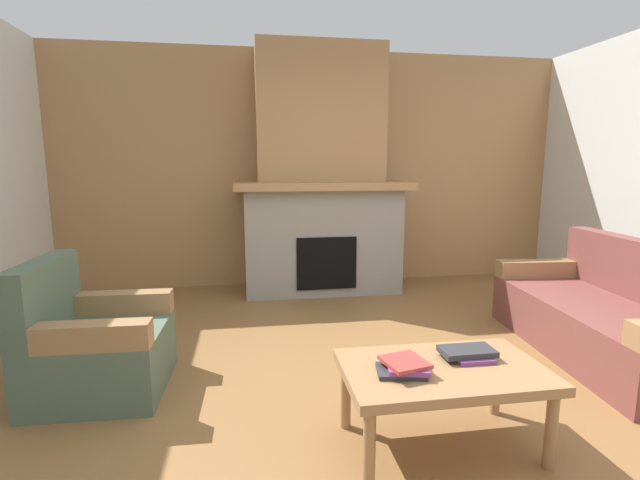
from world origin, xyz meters
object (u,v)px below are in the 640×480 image
couch (609,318)px  coffee_table (443,377)px  fireplace (321,187)px  armchair (94,346)px

couch → coffee_table: (-1.71, -0.87, 0.09)m
coffee_table → couch: bearing=26.9°
fireplace → armchair: size_ratio=3.18×
couch → armchair: bearing=179.5°
coffee_table → fireplace: bearing=92.3°
fireplace → armchair: (-1.79, -2.13, -0.87)m
armchair → coffee_table: bearing=-25.1°
couch → armchair: same height
coffee_table → armchair: bearing=154.9°
armchair → couch: bearing=-0.5°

